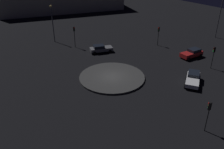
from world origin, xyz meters
The scene contains 11 objects.
ground_plane centered at (0.00, 0.00, 0.00)m, with size 118.38×118.38×0.00m, color black.
roundabout_island centered at (0.00, 0.00, 0.14)m, with size 10.12×10.12×0.28m, color #383838.
car_red centered at (-16.53, 2.37, 0.79)m, with size 4.49×2.31×1.54m.
car_grey centered at (-4.48, -9.63, 0.75)m, with size 4.60×3.08×1.46m.
car_white centered at (-8.63, 8.45, 0.74)m, with size 4.74×3.95×1.39m.
traffic_light_south centered at (-1.80, -14.84, 3.03)m, with size 0.32×0.37×4.27m.
traffic_light_northwest centered at (-15.21, 7.20, 2.72)m, with size 0.39×0.37×3.80m.
traffic_light_west centered at (-15.97, -5.68, 2.76)m, with size 0.39×0.36×3.87m.
traffic_light_north centered at (-0.86, 15.81, 2.66)m, with size 0.31×0.36×3.72m.
streetlamp_south centered at (0.10, -20.45, 4.78)m, with size 0.46×0.46×7.71m.
streetlamp_west centered at (-30.06, -1.36, 6.20)m, with size 0.51×0.51×9.89m.
Camera 1 is at (19.55, 26.16, 17.77)m, focal length 38.48 mm.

